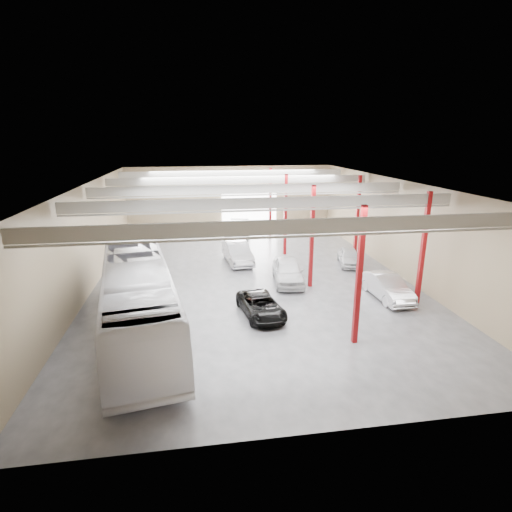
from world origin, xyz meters
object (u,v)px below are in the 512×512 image
object	(u,v)px
coach_bus	(138,299)
car_row_b	(237,253)
black_sedan	(261,306)
car_right_far	(349,257)
car_right_near	(387,287)
car_row_c	(237,231)
car_row_a	(288,271)

from	to	relation	value
coach_bus	car_row_b	world-z (taller)	coach_bus
black_sedan	car_right_far	bearing A→B (deg)	35.55
coach_bus	car_right_far	world-z (taller)	coach_bus
car_row_b	car_right_near	bearing A→B (deg)	-52.50
car_row_c	car_right_near	xyz separation A→B (m)	(7.80, -16.84, -0.04)
coach_bus	car_row_c	size ratio (longest dim) A/B	2.51
black_sedan	car_right_far	distance (m)	12.10
black_sedan	car_row_a	distance (m)	5.91
car_right_near	black_sedan	bearing A→B (deg)	-173.00
black_sedan	car_right_far	xyz separation A→B (m)	(8.66, 8.45, 0.06)
coach_bus	black_sedan	distance (m)	6.88
car_right_far	car_row_a	bearing A→B (deg)	-138.87
black_sedan	car_row_a	bearing A→B (deg)	52.89
car_row_a	car_right_far	world-z (taller)	car_row_a
car_row_b	car_right_far	xyz separation A→B (m)	(8.89, -1.95, -0.17)
car_row_a	car_row_c	world-z (taller)	car_row_a
black_sedan	car_row_a	size ratio (longest dim) A/B	0.89
car_row_c	car_right_near	world-z (taller)	car_row_c
car_row_a	car_right_far	distance (m)	6.70
car_row_b	car_right_near	world-z (taller)	car_row_b
car_row_b	car_right_far	world-z (taller)	car_row_b
coach_bus	car_right_near	size ratio (longest dim) A/B	3.01
car_right_near	car_row_c	bearing A→B (deg)	112.64
car_row_b	car_row_c	world-z (taller)	car_row_b
car_row_b	car_right_far	distance (m)	9.10
black_sedan	car_row_c	world-z (taller)	car_row_c
coach_bus	car_row_a	distance (m)	11.46
car_row_b	car_right_far	size ratio (longest dim) A/B	1.30
coach_bus	car_row_c	world-z (taller)	coach_bus
car_row_a	car_right_near	bearing A→B (deg)	-27.64
car_row_c	car_right_near	bearing A→B (deg)	-53.36
black_sedan	car_right_near	xyz separation A→B (m)	(8.42, 1.37, 0.16)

